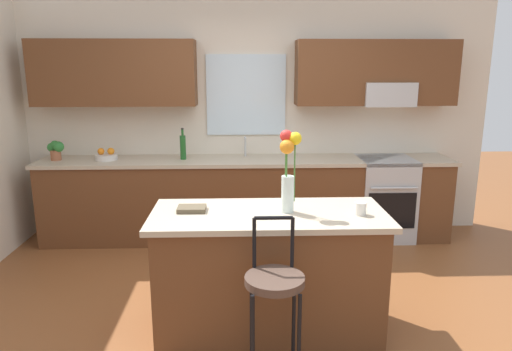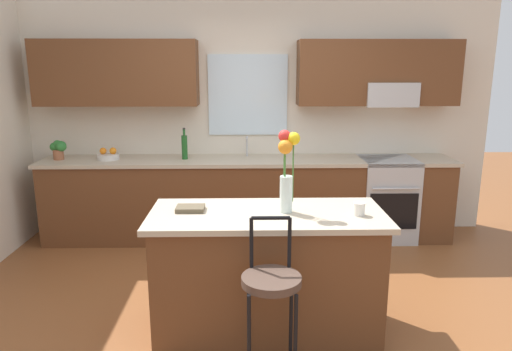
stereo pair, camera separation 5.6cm
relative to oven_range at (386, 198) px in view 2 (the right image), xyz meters
name	(u,v)px [view 2 (the right image)]	position (x,y,z in m)	size (l,w,h in m)	color
ground_plane	(250,313)	(-1.56, -1.68, -0.46)	(14.00, 14.00, 0.00)	brown
back_wall_assembly	(251,103)	(-1.53, 0.31, 1.05)	(5.60, 0.50, 2.70)	beige
counter_run	(248,198)	(-1.56, 0.02, 0.01)	(4.56, 0.64, 0.92)	brown
sink_faucet	(247,144)	(-1.57, 0.17, 0.60)	(0.02, 0.13, 0.23)	#B7BABC
oven_range	(386,198)	(0.00, 0.00, 0.00)	(0.60, 0.64, 0.92)	#B7BABC
kitchen_island	(267,272)	(-1.43, -1.92, 0.00)	(1.66, 0.73, 0.92)	brown
bar_stool_near	(271,288)	(-1.43, -2.50, 0.18)	(0.36, 0.36, 1.04)	black
flower_vase	(287,167)	(-1.30, -1.92, 0.79)	(0.15, 0.13, 0.58)	silver
mug_ceramic	(359,209)	(-0.80, -2.00, 0.51)	(0.08, 0.08, 0.09)	silver
cookbook	(190,208)	(-1.98, -1.87, 0.48)	(0.20, 0.15, 0.03)	brown
fruit_bowl_oranges	(108,156)	(-3.10, 0.02, 0.50)	(0.24, 0.24, 0.13)	silver
bottle_olive_oil	(185,146)	(-2.26, 0.02, 0.60)	(0.06, 0.06, 0.35)	#1E5923
potted_plant_small	(58,148)	(-3.64, 0.02, 0.58)	(0.19, 0.13, 0.22)	#9E5B3D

